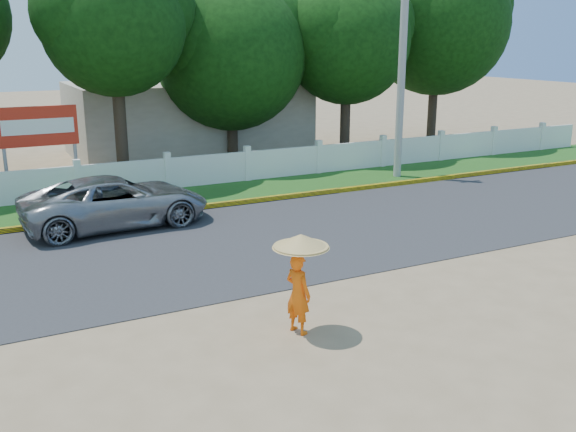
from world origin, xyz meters
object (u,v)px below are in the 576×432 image
(billboard, at_px, (38,131))
(vehicle, at_px, (116,202))
(monk_with_parasol, at_px, (299,269))
(utility_pole, at_px, (402,75))

(billboard, bearing_deg, vehicle, -74.64)
(vehicle, height_order, billboard, billboard)
(vehicle, xyz_separation_m, monk_with_parasol, (1.39, -8.23, 0.48))
(utility_pole, distance_m, billboard, 12.77)
(utility_pole, relative_size, billboard, 2.57)
(vehicle, bearing_deg, billboard, 11.91)
(vehicle, distance_m, billboard, 5.27)
(vehicle, height_order, monk_with_parasol, monk_with_parasol)
(utility_pole, distance_m, monk_with_parasol, 14.17)
(utility_pole, bearing_deg, monk_with_parasol, -133.36)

